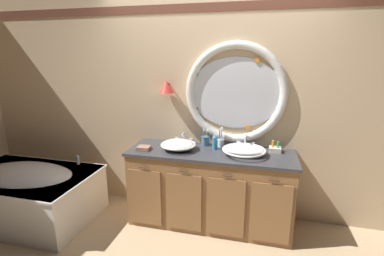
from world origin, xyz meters
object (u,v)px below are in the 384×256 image
bathtub (27,191)px  sink_basin_left (178,145)px  folded_hand_towel (144,148)px  soap_dispenser (215,143)px  toothbrush_holder_right (221,142)px  toothbrush_holder_left (205,140)px  toiletry_basket (275,149)px  sink_basin_right (244,150)px

bathtub → sink_basin_left: bearing=12.6°
sink_basin_left → folded_hand_towel: (-0.36, -0.09, -0.04)m
soap_dispenser → folded_hand_towel: size_ratio=1.16×
toothbrush_holder_right → soap_dispenser: 0.12m
sink_basin_left → toothbrush_holder_left: toothbrush_holder_left is taller
bathtub → toothbrush_holder_right: (2.14, 0.60, 0.57)m
toothbrush_holder_left → sink_basin_left: bearing=-138.8°
toothbrush_holder_left → toothbrush_holder_right: size_ratio=0.84×
toothbrush_holder_left → toiletry_basket: toothbrush_holder_left is taller
sink_basin_left → toothbrush_holder_left: bearing=41.2°
bathtub → toiletry_basket: toiletry_basket is taller
bathtub → toothbrush_holder_right: 2.29m
bathtub → toothbrush_holder_right: bearing=15.6°
folded_hand_towel → toothbrush_holder_right: bearing=21.4°
sink_basin_right → toothbrush_holder_left: bearing=153.6°
folded_hand_towel → toiletry_basket: (1.38, 0.27, 0.01)m
folded_hand_towel → toiletry_basket: 1.40m
sink_basin_right → folded_hand_towel: (-1.06, -0.09, -0.04)m
toothbrush_holder_left → toiletry_basket: (0.76, -0.04, -0.03)m
sink_basin_right → toiletry_basket: (0.31, 0.18, -0.02)m
bathtub → sink_basin_left: size_ratio=3.99×
sink_basin_right → soap_dispenser: soap_dispenser is taller
sink_basin_right → toothbrush_holder_left: 0.50m
toothbrush_holder_left → soap_dispenser: bearing=-41.3°
folded_hand_towel → toiletry_basket: bearing=11.2°
toothbrush_holder_left → soap_dispenser: toothbrush_holder_left is taller
sink_basin_right → soap_dispenser: size_ratio=2.63×
sink_basin_left → toiletry_basket: 1.03m
folded_hand_towel → toiletry_basket: size_ratio=1.19×
sink_basin_right → sink_basin_left: bearing=180.0°
sink_basin_left → toothbrush_holder_right: size_ratio=1.70×
sink_basin_right → toiletry_basket: size_ratio=3.64×
toothbrush_holder_right → sink_basin_left: bearing=-153.1°
bathtub → sink_basin_left: (1.71, 0.38, 0.57)m
toothbrush_holder_left → folded_hand_towel: size_ratio=1.30×
sink_basin_left → soap_dispenser: soap_dispenser is taller
toothbrush_holder_right → toiletry_basket: size_ratio=1.84×
sink_basin_left → sink_basin_right: (0.70, 0.00, -0.00)m
sink_basin_right → folded_hand_towel: size_ratio=3.05×
bathtub → toothbrush_holder_right: size_ratio=6.80×
toothbrush_holder_left → soap_dispenser: (0.13, -0.11, 0.02)m
toothbrush_holder_left → toothbrush_holder_right: 0.18m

